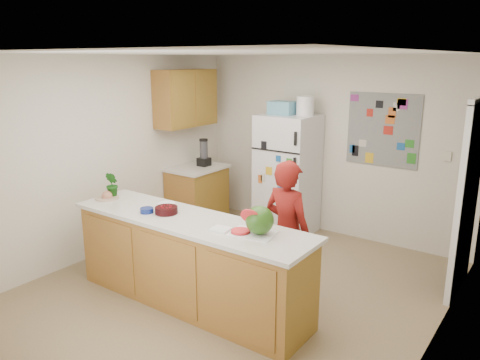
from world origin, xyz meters
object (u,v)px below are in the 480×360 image
Objects in this scene: watermelon at (260,220)px; refrigerator at (287,175)px; person at (287,232)px; cherry_bowl at (166,210)px.

refrigerator is at bearing 114.42° from watermelon.
watermelon is at bearing 104.04° from person.
watermelon is (1.06, -2.34, 0.21)m from refrigerator.
person is 5.79× the size of watermelon.
person is 1.25m from cherry_bowl.
cherry_bowl is at bearing -177.45° from watermelon.
refrigerator reaches higher than watermelon.
refrigerator is at bearing -51.83° from person.
cherry_bowl is at bearing 40.59° from person.
refrigerator reaches higher than cherry_bowl.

